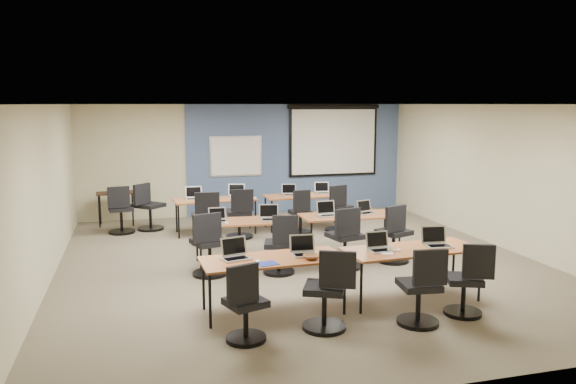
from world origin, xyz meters
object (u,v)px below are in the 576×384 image
object	(u,v)px
task_chair_0	(245,309)
laptop_6	(327,212)
task_chair_9	(240,218)
training_table_mid_right	(350,217)
training_table_back_right	(305,197)
task_chair_7	(394,238)
laptop_0	(235,254)
training_table_front_left	(273,261)
laptop_8	(194,196)
projector_screen	(334,137)
laptop_2	(380,246)
spare_chair_a	(148,211)
utility_table	(116,197)
task_chair_3	(467,286)
task_chair_6	(346,243)
laptop_5	(270,216)
laptop_7	(366,210)
whiteboard	(236,156)
laptop_4	(218,218)
task_chair_8	(206,222)
task_chair_11	(338,212)
spare_chair_b	(121,214)
training_table_front_right	(411,251)
training_table_mid_left	(244,223)
laptop_9	(237,194)
task_chair_2	(421,293)
task_chair_1	(328,297)
training_table_back_left	(215,201)
laptop_10	(290,192)
task_chair_10	(301,216)
task_chair_5	(280,249)
task_chair_4	(209,249)
laptop_1	(304,250)
laptop_11	(323,191)
laptop_3	(437,241)

from	to	relation	value
task_chair_0	laptop_6	size ratio (longest dim) A/B	2.79
task_chair_9	training_table_mid_right	bearing A→B (deg)	-39.26
training_table_mid_right	training_table_back_right	distance (m)	2.33
task_chair_7	laptop_0	bearing A→B (deg)	-172.65
training_table_front_left	laptop_8	world-z (taller)	laptop_8
projector_screen	laptop_2	xyz separation A→B (m)	(-1.70, -6.55, -1.09)
training_table_front_left	spare_chair_a	bearing A→B (deg)	102.47
task_chair_7	utility_table	xyz separation A→B (m)	(-4.68, 4.44, 0.22)
task_chair_3	task_chair_6	xyz separation A→B (m)	(-0.75, 2.38, 0.04)
laptop_5	task_chair_0	bearing A→B (deg)	-96.42
laptop_7	projector_screen	bearing A→B (deg)	60.31
whiteboard	task_chair_0	size ratio (longest dim) A/B	1.34
laptop_4	laptop_8	bearing A→B (deg)	93.08
laptop_0	task_chair_8	xyz separation A→B (m)	(0.08, 3.73, -0.36)
training_table_back_right	task_chair_11	distance (m)	0.83
training_table_back_right	spare_chair_b	world-z (taller)	spare_chair_b
laptop_0	laptop_8	size ratio (longest dim) A/B	1.02
training_table_front_right	training_table_back_right	world-z (taller)	same
laptop_2	training_table_front_left	bearing A→B (deg)	177.09
training_table_mid_left	spare_chair_b	bearing A→B (deg)	129.98
task_chair_6	task_chair_9	distance (m)	2.86
task_chair_0	laptop_7	size ratio (longest dim) A/B	3.12
laptop_2	spare_chair_a	world-z (taller)	spare_chair_a
task_chair_3	laptop_9	distance (m)	6.05
training_table_front_left	laptop_7	size ratio (longest dim) A/B	6.05
laptop_6	task_chair_2	bearing A→B (deg)	-93.37
spare_chair_a	task_chair_8	bearing A→B (deg)	-100.62
task_chair_0	task_chair_7	world-z (taller)	task_chair_7
task_chair_1	laptop_2	world-z (taller)	task_chair_1
training_table_back_left	laptop_10	bearing A→B (deg)	-0.32
task_chair_6	task_chair_10	world-z (taller)	task_chair_6
task_chair_0	spare_chair_b	distance (m)	6.25
whiteboard	training_table_front_left	bearing A→B (deg)	-96.06
task_chair_9	task_chair_5	bearing A→B (deg)	-79.93
laptop_0	laptop_10	size ratio (longest dim) A/B	1.11
laptop_0	utility_table	size ratio (longest dim) A/B	0.42
laptop_6	spare_chair_b	bearing A→B (deg)	138.39
training_table_back_right	task_chair_4	xyz separation A→B (m)	(-2.48, -2.96, -0.25)
training_table_mid_right	task_chair_6	xyz separation A→B (m)	(-0.41, -0.83, -0.25)
laptop_5	task_chair_7	bearing A→B (deg)	-6.74
laptop_1	laptop_11	xyz separation A→B (m)	(1.92, 4.83, -0.00)
training_table_front_left	task_chair_2	size ratio (longest dim) A/B	1.86
training_table_mid_left	task_chair_0	distance (m)	3.34
task_chair_0	whiteboard	bearing A→B (deg)	61.40
task_chair_6	laptop_9	xyz separation A→B (m)	(-1.20, 3.33, 0.36)
task_chair_1	laptop_3	distance (m)	2.07
projector_screen	task_chair_7	size ratio (longest dim) A/B	2.34
task_chair_3	laptop_11	world-z (taller)	laptop_11
laptop_4	task_chair_5	bearing A→B (deg)	-46.86
task_chair_6	laptop_5	bearing A→B (deg)	131.78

